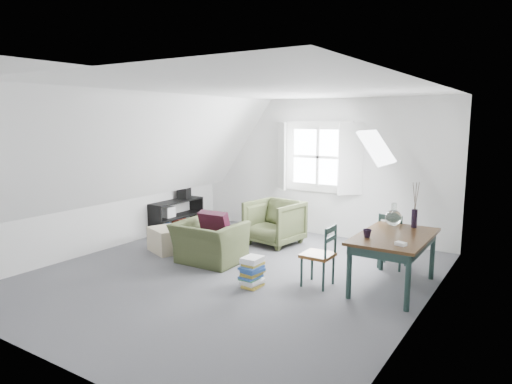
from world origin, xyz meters
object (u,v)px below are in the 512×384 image
Objects in this scene: armchair_far at (274,244)px; media_shelf at (174,218)px; ottoman at (171,239)px; dining_chair_near at (320,254)px; dining_chair_far at (392,239)px; magazine_stack at (252,272)px; armchair_near at (210,262)px; dining_table at (394,242)px.

armchair_far is 2.08m from media_shelf.
ottoman is 0.73× the size of dining_chair_near.
dining_chair_far reaches higher than ottoman.
armchair_far is at bearing 112.63° from magazine_stack.
dining_chair_far is 1.00× the size of dining_chair_near.
ottoman is at bearing -52.72° from media_shelf.
dining_chair_far is at bearing 18.41° from ottoman.
media_shelf is at bearing -85.60° from dining_chair_near.
ottoman is 2.10m from magazine_stack.
ottoman is 0.49× the size of media_shelf.
dining_chair_far is at bearing 53.36° from magazine_stack.
magazine_stack is at bearing -59.20° from armchair_far.
ottoman is (-0.92, 0.15, 0.19)m from armchair_near.
dining_table is at bearing 105.12° from dining_chair_far.
dining_chair_near is 3.74m from media_shelf.
magazine_stack is (-1.53, -0.92, -0.41)m from dining_table.
armchair_far is at bearing -102.93° from armchair_near.
dining_table reaches higher than ottoman.
media_shelf is at bearing 130.31° from ottoman.
dining_table is 4.44m from media_shelf.
dining_chair_far reaches higher than armchair_far.
dining_chair_far is (2.37, 1.24, 0.42)m from armchair_near.
media_shelf is at bearing -163.71° from armchair_far.
dining_chair_far is (3.29, 1.09, 0.23)m from ottoman.
armchair_near is at bearing -35.87° from media_shelf.
media_shelf is at bearing -0.71° from dining_chair_far.
magazine_stack reaches higher than armchair_near.
armchair_far is at bearing 5.10° from media_shelf.
ottoman is at bearing 162.54° from magazine_stack.
ottoman reaches higher than armchair_far.
armchair_far is 1.43× the size of ottoman.
dining_chair_far reaches higher than media_shelf.
armchair_far reaches higher than armchair_near.
media_shelf is 3.08× the size of magazine_stack.
armchair_far is at bearing -7.28° from dining_chair_far.
magazine_stack is at bearing -33.73° from dining_chair_near.
dining_chair_near is 0.90m from magazine_stack.
dining_chair_near is at bearing 34.33° from magazine_stack.
ottoman is 3.57m from dining_table.
dining_chair_near is (-0.56, -1.23, -0.00)m from dining_chair_far.
armchair_far is 1.04× the size of dining_chair_near.
dining_chair_far reaches higher than dining_table.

